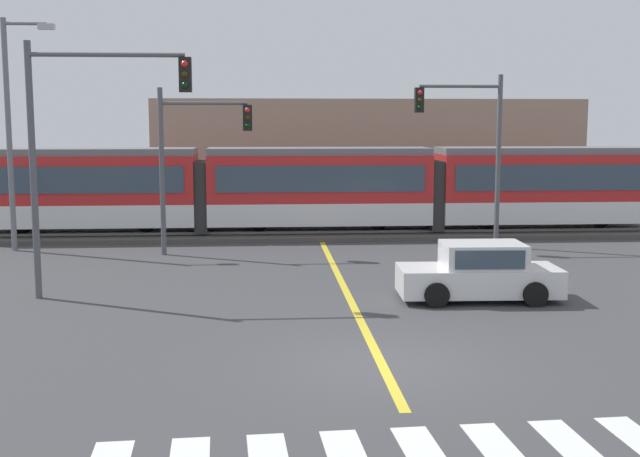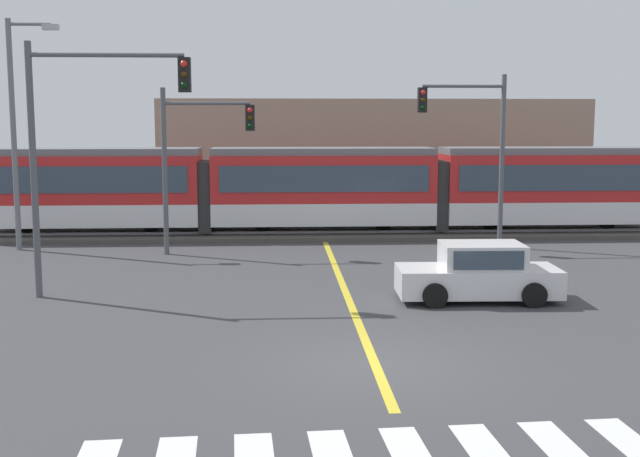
{
  "view_description": "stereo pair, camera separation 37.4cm",
  "coord_description": "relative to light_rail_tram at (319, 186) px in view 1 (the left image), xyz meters",
  "views": [
    {
      "loc": [
        -2.26,
        -14.9,
        4.68
      ],
      "look_at": [
        -0.64,
        8.02,
        1.6
      ],
      "focal_mm": 45.0,
      "sensor_mm": 36.0,
      "label": 1
    },
    {
      "loc": [
        -1.89,
        -14.92,
        4.68
      ],
      "look_at": [
        -0.64,
        8.02,
        1.6
      ],
      "focal_mm": 45.0,
      "sensor_mm": 36.0,
      "label": 2
    }
  ],
  "objects": [
    {
      "name": "street_lamp_west",
      "position": [
        -11.19,
        -3.14,
        2.63
      ],
      "size": [
        1.86,
        0.28,
        8.3
      ],
      "color": "slate",
      "rests_on": "ground"
    },
    {
      "name": "traffic_light_mid_left",
      "position": [
        -6.92,
        -11.31,
        2.45
      ],
      "size": [
        4.25,
        0.38,
        6.73
      ],
      "color": "#515459",
      "rests_on": "ground"
    },
    {
      "name": "traffic_light_far_right",
      "position": [
        5.38,
        -3.57,
        2.12
      ],
      "size": [
        3.25,
        0.38,
        6.37
      ],
      "color": "#515459",
      "rests_on": "ground"
    },
    {
      "name": "lane_centre_line",
      "position": [
        -0.01,
        -11.2,
        -2.04
      ],
      "size": [
        0.2,
        18.42,
        0.01
      ],
      "primitive_type": "cube",
      "color": "gold",
      "rests_on": "ground"
    },
    {
      "name": "crosswalk_stripe_6",
      "position": [
        2.19,
        -22.29,
        -2.04
      ],
      "size": [
        0.71,
        2.83,
        0.01
      ],
      "primitive_type": "cube",
      "rotation": [
        0.0,
        0.0,
        0.05
      ],
      "color": "silver",
      "rests_on": "ground"
    },
    {
      "name": "light_rail_tram",
      "position": [
        0.0,
        0.0,
        0.0
      ],
      "size": [
        28.0,
        2.64,
        3.43
      ],
      "color": "silver",
      "rests_on": "track_bed"
    },
    {
      "name": "sedan_crossing",
      "position": [
        3.39,
        -12.32,
        -1.35
      ],
      "size": [
        4.25,
        2.02,
        1.52
      ],
      "color": "silver",
      "rests_on": "ground"
    },
    {
      "name": "ground_plane",
      "position": [
        -0.01,
        -17.82,
        -2.05
      ],
      "size": [
        200.0,
        200.0,
        0.0
      ],
      "primitive_type": "plane",
      "color": "#3D3D3F"
    },
    {
      "name": "traffic_light_far_left",
      "position": [
        -4.71,
        -4.46,
        1.74
      ],
      "size": [
        3.25,
        0.38,
        5.84
      ],
      "color": "#515459",
      "rests_on": "ground"
    },
    {
      "name": "building_backdrop_far",
      "position": [
        2.92,
        8.32,
        0.82
      ],
      "size": [
        20.96,
        6.0,
        5.74
      ],
      "primitive_type": "cube",
      "color": "gray",
      "rests_on": "ground"
    },
    {
      "name": "rail_near",
      "position": [
        -0.01,
        -0.71,
        -1.82
      ],
      "size": [
        120.0,
        0.08,
        0.1
      ],
      "primitive_type": "cube",
      "color": "#939399",
      "rests_on": "track_bed"
    },
    {
      "name": "rail_far",
      "position": [
        -0.01,
        0.73,
        -1.82
      ],
      "size": [
        120.0,
        0.08,
        0.1
      ],
      "primitive_type": "cube",
      "color": "#939399",
      "rests_on": "track_bed"
    },
    {
      "name": "track_bed",
      "position": [
        -0.01,
        0.01,
        -1.96
      ],
      "size": [
        120.0,
        4.0,
        0.18
      ],
      "primitive_type": "cube",
      "color": "#4C4742",
      "rests_on": "ground"
    }
  ]
}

